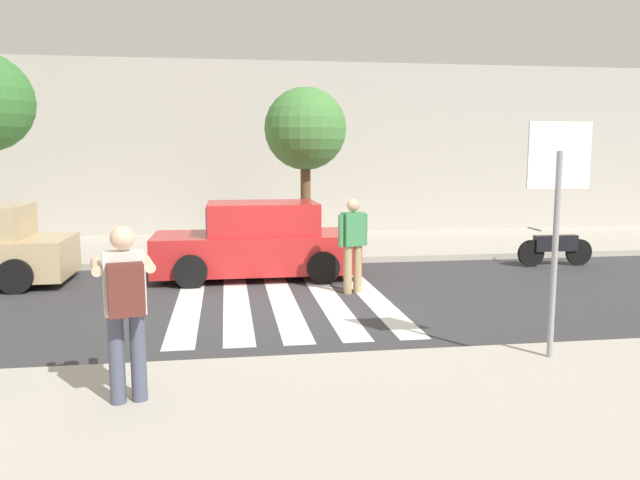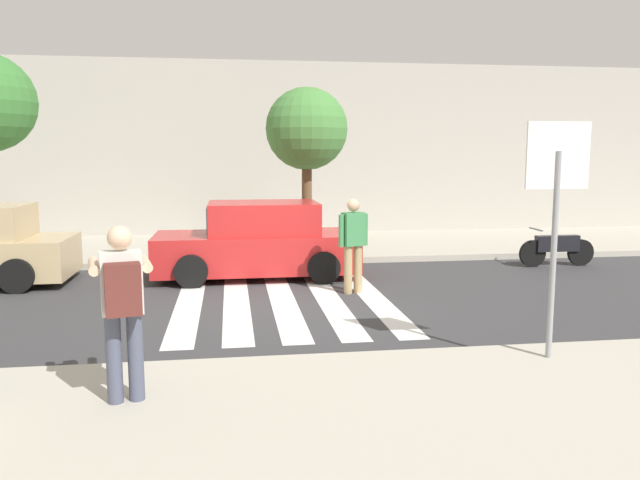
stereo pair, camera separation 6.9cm
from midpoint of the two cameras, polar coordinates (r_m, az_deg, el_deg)
name	(u,v)px [view 2 (the right image)]	position (r m, az deg, el deg)	size (l,w,h in m)	color
ground_plane	(284,303)	(10.73, -3.16, -5.75)	(120.00, 120.00, 0.00)	#38383A
sidewalk_far	(264,247)	(16.59, -4.99, -0.63)	(60.00, 4.80, 0.14)	#B2AD9E
building_facade_far	(256,151)	(20.80, -5.77, 8.13)	(56.00, 4.00, 5.23)	#ADA89E
crosswalk_stripe_0	(189,303)	(10.90, -11.70, -5.65)	(0.44, 5.20, 0.01)	silver
crosswalk_stripe_1	(236,301)	(10.88, -7.47, -5.58)	(0.44, 5.20, 0.01)	silver
crosswalk_stripe_2	(283,300)	(10.92, -3.25, -5.48)	(0.44, 5.20, 0.01)	silver
crosswalk_stripe_3	(328,298)	(11.01, 0.92, -5.35)	(0.44, 5.20, 0.01)	silver
crosswalk_stripe_4	(372,297)	(11.17, 4.99, -5.19)	(0.44, 5.20, 0.01)	silver
stop_sign	(556,187)	(7.65, 21.05, 4.51)	(0.76, 0.08, 2.75)	gray
photographer_with_backpack	(122,299)	(6.22, -17.32, -5.14)	(0.69, 0.92, 1.72)	#474C60
pedestrian_crossing	(353,240)	(11.28, 3.23, -0.03)	(0.56, 0.34, 1.72)	tan
parked_car_red	(258,242)	(12.83, -5.51, -0.21)	(4.10, 1.92, 1.55)	red
motorcycle	(557,248)	(15.05, 20.95, -0.69)	(1.76, 0.60, 0.87)	black
street_tree_center	(307,130)	(14.85, -1.09, 10.01)	(1.93, 1.93, 3.93)	brown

